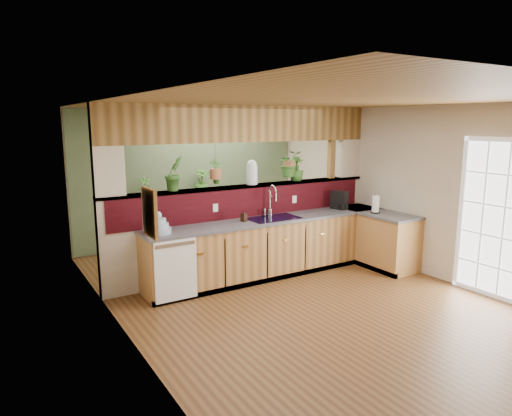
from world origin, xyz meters
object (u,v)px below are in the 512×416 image
glass_jar (252,172)px  shelving_console (178,221)px  faucet (271,199)px  coffee_maker (340,201)px  paper_towel (376,205)px  dish_stack (158,227)px  soap_dispenser (244,216)px

glass_jar → shelving_console: size_ratio=0.27×
faucet → coffee_maker: faucet is taller
coffee_maker → paper_towel: 0.62m
faucet → shelving_console: 2.34m
coffee_maker → shelving_console: (-2.03, 2.24, -0.54)m
dish_stack → shelving_console: 2.64m
coffee_maker → dish_stack: bearing=159.1°
faucet → glass_jar: (-0.22, 0.22, 0.42)m
shelving_console → paper_towel: bearing=-40.3°
coffee_maker → paper_towel: bearing=-87.2°
faucet → dish_stack: (-1.91, -0.18, -0.17)m
soap_dispenser → paper_towel: bearing=-14.5°
coffee_maker → shelving_console: 3.07m
paper_towel → shelving_console: bearing=129.3°
soap_dispenser → coffee_maker: coffee_maker is taller
soap_dispenser → coffee_maker: 1.88m
faucet → paper_towel: size_ratio=1.66×
faucet → dish_stack: faucet is taller
soap_dispenser → shelving_console: size_ratio=0.12×
paper_towel → dish_stack: bearing=171.8°
soap_dispenser → coffee_maker: bearing=0.4°
faucet → coffee_maker: size_ratio=1.62×
shelving_console → coffee_maker: bearing=-37.4°
glass_jar → soap_dispenser: bearing=-135.0°
dish_stack → paper_towel: same height
dish_stack → glass_jar: size_ratio=0.89×
dish_stack → glass_jar: glass_jar is taller
dish_stack → paper_towel: (3.48, -0.50, 0.04)m
faucet → shelving_console: faucet is taller
coffee_maker → paper_towel: size_ratio=1.02×
dish_stack → paper_towel: bearing=-8.2°
glass_jar → shelving_console: (-0.50, 1.90, -1.08)m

